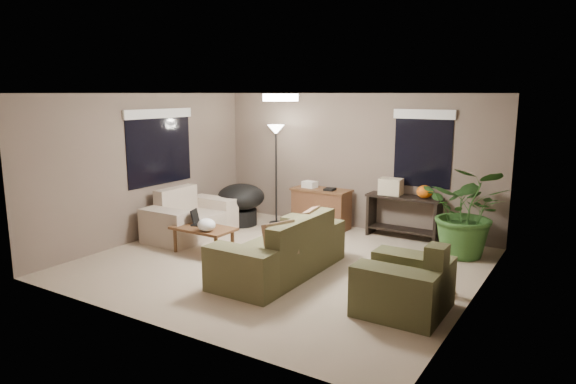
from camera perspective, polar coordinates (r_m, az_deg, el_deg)
The scene contains 20 objects.
room_shell at distance 7.45m, azimuth -0.81°, elevation 1.26°, with size 5.50×5.50×5.50m.
main_sofa at distance 7.22m, azimuth -0.60°, elevation -6.86°, with size 0.95×2.20×0.85m.
throw_pillows at distance 6.99m, azimuth 1.16°, elevation -4.43°, with size 0.38×1.39×0.47m.
loveseat at distance 9.24m, azimuth -10.90°, elevation -3.06°, with size 0.90×1.60×0.85m.
armchair at distance 6.19m, azimuth 12.87°, elevation -10.21°, with size 0.95×1.00×0.85m.
coffee_table at distance 8.23m, azimuth -9.38°, elevation -4.30°, with size 1.00×0.55×0.42m.
laptop at distance 8.38m, azimuth -9.82°, elevation -3.18°, with size 0.42×0.33×0.24m.
plastic_bag at distance 7.95m, azimuth -9.04°, elevation -3.63°, with size 0.29×0.26×0.20m, color white.
desk at distance 9.63m, azimuth 3.70°, elevation -1.82°, with size 1.10×0.50×0.75m.
desk_papers at distance 9.61m, azimuth 2.89°, elevation 0.74°, with size 0.69×0.28×0.12m.
console_table at distance 9.16m, azimuth 12.71°, elevation -2.36°, with size 1.30×0.40×0.75m.
pumpkin at distance 8.97m, azimuth 14.94°, elevation 0.02°, with size 0.27×0.27×0.22m, color orange.
cardboard_box at distance 9.15m, azimuth 11.36°, elevation 0.60°, with size 0.38×0.29×0.29m, color beige.
papasan_chair at distance 9.87m, azimuth -5.23°, elevation -1.01°, with size 1.17×1.17×0.80m.
floor_lamp at distance 9.78m, azimuth -1.35°, elevation 5.63°, with size 0.32×0.32×1.91m.
ceiling_fixture at distance 7.34m, azimuth -0.84°, elevation 10.46°, with size 0.50×0.50×0.10m, color white.
houseplant at distance 8.36m, azimuth 19.34°, elevation -3.13°, with size 1.29×1.43×1.12m, color #2D5923.
cat_scratching_post at distance 6.80m, azimuth 16.65°, elevation -9.21°, with size 0.32×0.32×0.50m.
window_left at distance 9.34m, azimuth -14.09°, elevation 6.21°, with size 0.05×1.56×1.33m.
window_back at distance 9.08m, azimuth 14.80°, elevation 6.07°, with size 1.06×0.05×1.33m.
Camera 1 is at (3.97, -6.18, 2.50)m, focal length 32.00 mm.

